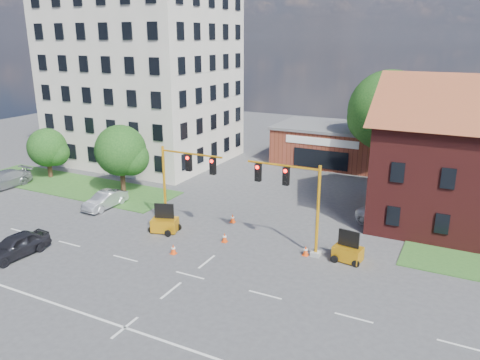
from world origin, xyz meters
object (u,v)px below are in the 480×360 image
(signal_mast_east, at_px, (294,196))
(trailer_east, at_px, (348,252))
(signal_mast_west, at_px, (182,179))
(trailer_west, at_px, (165,223))
(sedan_dark, at_px, (16,246))
(pickup_white, at_px, (393,219))

(signal_mast_east, relative_size, trailer_east, 3.07)
(trailer_east, bearing_deg, signal_mast_west, -170.84)
(signal_mast_west, relative_size, trailer_west, 2.86)
(signal_mast_west, height_order, trailer_east, signal_mast_west)
(sedan_dark, bearing_deg, trailer_west, 54.81)
(trailer_east, xyz_separation_m, sedan_dark, (-19.68, -9.16, 0.13))
(trailer_west, relative_size, pickup_white, 0.40)
(trailer_west, xyz_separation_m, sedan_dark, (-6.38, -7.72, 0.10))
(signal_mast_west, relative_size, signal_mast_east, 1.00)
(signal_mast_east, distance_m, trailer_west, 10.20)
(signal_mast_west, distance_m, trailer_west, 3.59)
(trailer_west, height_order, pickup_white, trailer_west)
(trailer_west, bearing_deg, pickup_white, 10.34)
(pickup_white, distance_m, sedan_dark, 26.64)
(pickup_white, bearing_deg, trailer_east, -172.31)
(signal_mast_west, bearing_deg, trailer_east, 1.02)
(signal_mast_west, xyz_separation_m, sedan_dark, (-7.26, -8.94, -3.16))
(signal_mast_east, height_order, sedan_dark, signal_mast_east)
(trailer_west, height_order, trailer_east, trailer_west)
(signal_mast_east, xyz_separation_m, pickup_white, (5.36, 7.02, -3.16))
(trailer_west, bearing_deg, sedan_dark, -148.05)
(trailer_west, bearing_deg, signal_mast_east, -11.28)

